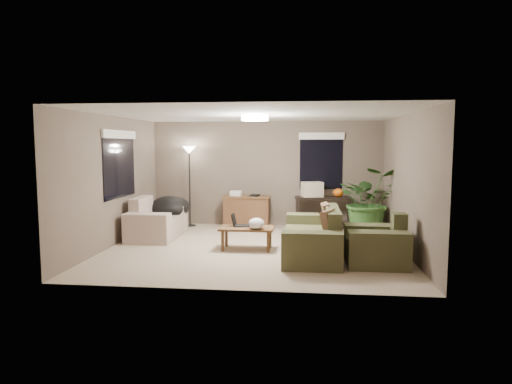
# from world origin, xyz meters

# --- Properties ---
(room_shell) EXTENTS (5.50, 5.50, 5.50)m
(room_shell) POSITION_xyz_m (0.00, 0.00, 1.25)
(room_shell) COLOR #C4AC91
(room_shell) RESTS_ON ground
(main_sofa) EXTENTS (0.95, 2.20, 0.85)m
(main_sofa) POSITION_xyz_m (1.10, -0.44, 0.29)
(main_sofa) COLOR brown
(main_sofa) RESTS_ON ground
(throw_pillows) EXTENTS (0.39, 1.38, 0.47)m
(throw_pillows) POSITION_xyz_m (1.35, -0.44, 0.65)
(throw_pillows) COLOR #8C7251
(throw_pillows) RESTS_ON main_sofa
(loveseat) EXTENTS (0.90, 1.60, 0.85)m
(loveseat) POSITION_xyz_m (-2.20, 0.81, 0.30)
(loveseat) COLOR #BDB2A1
(loveseat) RESTS_ON ground
(armchair) EXTENTS (0.95, 1.00, 0.85)m
(armchair) POSITION_xyz_m (2.11, -0.91, 0.30)
(armchair) COLOR #4F5131
(armchair) RESTS_ON ground
(coffee_table) EXTENTS (1.00, 0.55, 0.42)m
(coffee_table) POSITION_xyz_m (-0.14, -0.10, 0.36)
(coffee_table) COLOR brown
(coffee_table) RESTS_ON ground
(laptop) EXTENTS (0.39, 0.30, 0.24)m
(laptop) POSITION_xyz_m (-0.31, 0.00, 0.48)
(laptop) COLOR black
(laptop) RESTS_ON coffee_table
(plastic_bag) EXTENTS (0.32, 0.30, 0.20)m
(plastic_bag) POSITION_xyz_m (0.06, -0.25, 0.52)
(plastic_bag) COLOR white
(plastic_bag) RESTS_ON coffee_table
(desk) EXTENTS (1.10, 0.50, 0.75)m
(desk) POSITION_xyz_m (-0.43, 2.15, 0.38)
(desk) COLOR brown
(desk) RESTS_ON ground
(desk_papers) EXTENTS (0.70, 0.29, 0.12)m
(desk_papers) POSITION_xyz_m (-0.59, 2.14, 0.80)
(desk_papers) COLOR silver
(desk_papers) RESTS_ON desk
(console_table) EXTENTS (1.30, 0.40, 0.75)m
(console_table) POSITION_xyz_m (1.34, 2.16, 0.44)
(console_table) COLOR black
(console_table) RESTS_ON ground
(pumpkin) EXTENTS (0.28, 0.28, 0.20)m
(pumpkin) POSITION_xyz_m (1.69, 2.16, 0.85)
(pumpkin) COLOR orange
(pumpkin) RESTS_ON console_table
(cardboard_box) EXTENTS (0.53, 0.45, 0.34)m
(cardboard_box) POSITION_xyz_m (1.09, 2.16, 0.92)
(cardboard_box) COLOR beige
(cardboard_box) RESTS_ON console_table
(papasan_chair) EXTENTS (1.12, 1.12, 0.80)m
(papasan_chair) POSITION_xyz_m (-2.09, 1.49, 0.47)
(papasan_chair) COLOR black
(papasan_chair) RESTS_ON ground
(floor_lamp) EXTENTS (0.32, 0.32, 1.91)m
(floor_lamp) POSITION_xyz_m (-1.81, 2.21, 1.60)
(floor_lamp) COLOR black
(floor_lamp) RESTS_ON ground
(ceiling_fixture) EXTENTS (0.50, 0.50, 0.10)m
(ceiling_fixture) POSITION_xyz_m (0.00, 0.00, 2.44)
(ceiling_fixture) COLOR white
(ceiling_fixture) RESTS_ON room_shell
(houseplant) EXTENTS (1.32, 1.47, 1.14)m
(houseplant) POSITION_xyz_m (2.33, 1.71, 0.57)
(houseplant) COLOR #2D5923
(houseplant) RESTS_ON ground
(cat_scratching_post) EXTENTS (0.32, 0.32, 0.50)m
(cat_scratching_post) POSITION_xyz_m (2.30, 0.07, 0.21)
(cat_scratching_post) COLOR tan
(cat_scratching_post) RESTS_ON ground
(window_left) EXTENTS (0.05, 1.56, 1.33)m
(window_left) POSITION_xyz_m (-2.73, 0.30, 1.78)
(window_left) COLOR black
(window_left) RESTS_ON room_shell
(window_back) EXTENTS (1.06, 0.05, 1.33)m
(window_back) POSITION_xyz_m (1.30, 2.48, 1.79)
(window_back) COLOR black
(window_back) RESTS_ON room_shell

